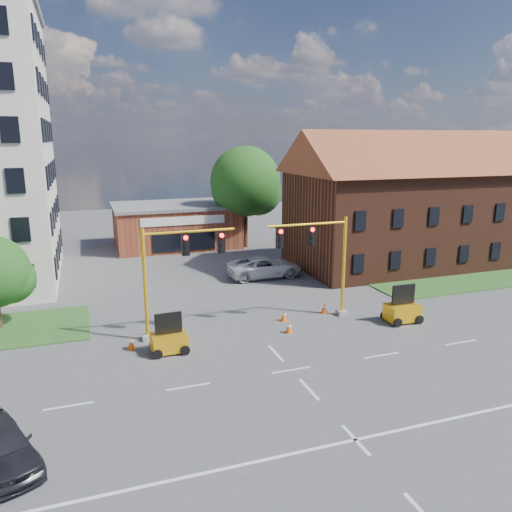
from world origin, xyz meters
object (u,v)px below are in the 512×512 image
object	(u,v)px
trailer_east	(402,311)
pickup_white	(264,267)
signal_mast_west	(175,268)
trailer_west	(169,340)
signal_mast_east	(320,256)

from	to	relation	value
trailer_east	pickup_white	bearing A→B (deg)	110.97
signal_mast_west	pickup_white	world-z (taller)	signal_mast_west
trailer_west	signal_mast_west	bearing A→B (deg)	66.04
trailer_east	signal_mast_east	bearing A→B (deg)	154.27
signal_mast_west	signal_mast_east	world-z (taller)	same
signal_mast_west	trailer_east	distance (m)	13.77
pickup_white	trailer_east	bearing A→B (deg)	-160.05
trailer_east	signal_mast_west	bearing A→B (deg)	171.17
signal_mast_east	trailer_west	xyz separation A→B (m)	(-9.51, -2.02, -3.28)
signal_mast_east	trailer_west	distance (m)	10.26
trailer_west	pickup_white	world-z (taller)	trailer_west
trailer_east	pickup_white	size ratio (longest dim) A/B	0.37
signal_mast_east	trailer_east	bearing A→B (deg)	-26.54
signal_mast_east	signal_mast_west	bearing A→B (deg)	180.00
trailer_west	pickup_white	size ratio (longest dim) A/B	0.34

